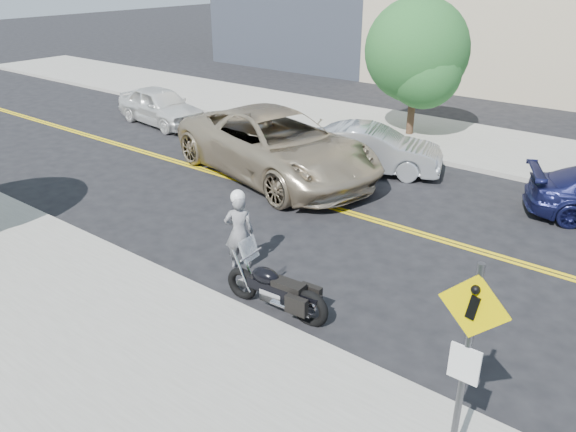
# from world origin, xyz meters

# --- Properties ---
(ground_plane) EXTENTS (120.00, 120.00, 0.00)m
(ground_plane) POSITION_xyz_m (0.00, 0.00, 0.00)
(ground_plane) COLOR black
(ground_plane) RESTS_ON ground
(sidewalk_near) EXTENTS (60.00, 5.00, 0.15)m
(sidewalk_near) POSITION_xyz_m (0.00, -7.50, 0.07)
(sidewalk_near) COLOR #9E9B91
(sidewalk_near) RESTS_ON ground_plane
(sidewalk_far) EXTENTS (60.00, 5.00, 0.15)m
(sidewalk_far) POSITION_xyz_m (0.00, 7.50, 0.07)
(sidewalk_far) COLOR #9E9B91
(sidewalk_far) RESTS_ON ground_plane
(pedestrian_sign) EXTENTS (0.78, 0.08, 3.00)m
(pedestrian_sign) POSITION_xyz_m (4.20, -6.31, 1.96)
(pedestrian_sign) COLOR #4C4C51
(pedestrian_sign) RESTS_ON sidewalk_near
(motorcyclist) EXTENTS (0.72, 0.69, 1.77)m
(motorcyclist) POSITION_xyz_m (-1.48, -3.82, 0.88)
(motorcyclist) COLOR silver
(motorcyclist) RESTS_ON ground
(motorcycle) EXTENTS (2.18, 0.80, 1.30)m
(motorcycle) POSITION_xyz_m (0.12, -4.60, 0.65)
(motorcycle) COLOR black
(motorcycle) RESTS_ON ground
(suv) EXTENTS (7.57, 4.80, 1.95)m
(suv) POSITION_xyz_m (-4.40, 0.99, 0.97)
(suv) COLOR tan
(suv) RESTS_ON ground
(parked_car_white) EXTENTS (4.42, 2.22, 1.44)m
(parked_car_white) POSITION_xyz_m (-11.73, 2.80, 0.72)
(parked_car_white) COLOR white
(parked_car_white) RESTS_ON ground
(parked_car_silver) EXTENTS (4.52, 2.89, 1.41)m
(parked_car_silver) POSITION_xyz_m (-2.39, 3.09, 0.70)
(parked_car_silver) COLOR #B2B7BA
(parked_car_silver) RESTS_ON ground
(tree_far_a) EXTENTS (3.60, 3.60, 4.91)m
(tree_far_a) POSITION_xyz_m (-3.09, 7.14, 3.11)
(tree_far_a) COLOR #382619
(tree_far_a) RESTS_ON ground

